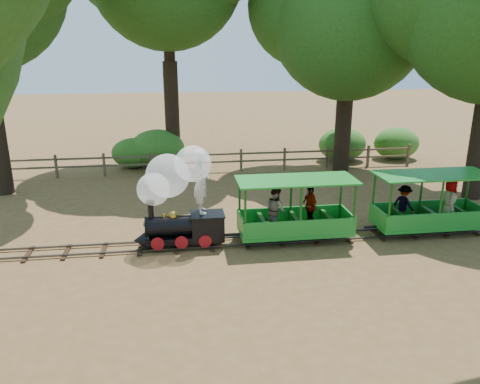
{
  "coord_description": "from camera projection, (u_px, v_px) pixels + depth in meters",
  "views": [
    {
      "loc": [
        -1.9,
        -12.29,
        5.48
      ],
      "look_at": [
        -0.1,
        0.5,
        1.39
      ],
      "focal_mm": 35.0,
      "sensor_mm": 36.0,
      "label": 1
    }
  ],
  "objects": [
    {
      "name": "ground",
      "position": [
        246.0,
        243.0,
        13.51
      ],
      "size": [
        90.0,
        90.0,
        0.0
      ],
      "primitive_type": "plane",
      "color": "brown",
      "rests_on": "ground"
    },
    {
      "name": "track",
      "position": [
        246.0,
        241.0,
        13.49
      ],
      "size": [
        22.0,
        1.0,
        0.1
      ],
      "color": "#3F3D3A",
      "rests_on": "ground"
    },
    {
      "name": "locomotive",
      "position": [
        177.0,
        190.0,
        12.83
      ],
      "size": [
        2.55,
        1.2,
        2.93
      ],
      "color": "black",
      "rests_on": "ground"
    },
    {
      "name": "carriage_front",
      "position": [
        293.0,
        215.0,
        13.44
      ],
      "size": [
        3.38,
        1.38,
        1.76
      ],
      "color": "#1E8A29",
      "rests_on": "track"
    },
    {
      "name": "carriage_rear",
      "position": [
        428.0,
        208.0,
        14.01
      ],
      "size": [
        3.38,
        1.38,
        1.76
      ],
      "color": "#1E8A29",
      "rests_on": "track"
    },
    {
      "name": "oak_ne",
      "position": [
        349.0,
        12.0,
        19.36
      ],
      "size": [
        8.23,
        7.24,
        9.72
      ],
      "color": "#2D2116",
      "rests_on": "ground"
    },
    {
      "name": "fence",
      "position": [
        219.0,
        159.0,
        20.89
      ],
      "size": [
        18.1,
        0.1,
        1.0
      ],
      "color": "brown",
      "rests_on": "ground"
    },
    {
      "name": "shrub_west",
      "position": [
        133.0,
        153.0,
        21.57
      ],
      "size": [
        1.99,
        1.53,
        1.38
      ],
      "primitive_type": "ellipsoid",
      "color": "#2D6B1E",
      "rests_on": "ground"
    },
    {
      "name": "shrub_mid_w",
      "position": [
        157.0,
        148.0,
        21.66
      ],
      "size": [
        2.53,
        1.94,
        1.75
      ],
      "primitive_type": "ellipsoid",
      "color": "#2D6B1E",
      "rests_on": "ground"
    },
    {
      "name": "shrub_mid_e",
      "position": [
        342.0,
        144.0,
        22.87
      ],
      "size": [
        2.34,
        1.8,
        1.62
      ],
      "primitive_type": "ellipsoid",
      "color": "#2D6B1E",
      "rests_on": "ground"
    },
    {
      "name": "shrub_east",
      "position": [
        396.0,
        143.0,
        23.25
      ],
      "size": [
        2.26,
        1.74,
        1.56
      ],
      "primitive_type": "ellipsoid",
      "color": "#2D6B1E",
      "rests_on": "ground"
    }
  ]
}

